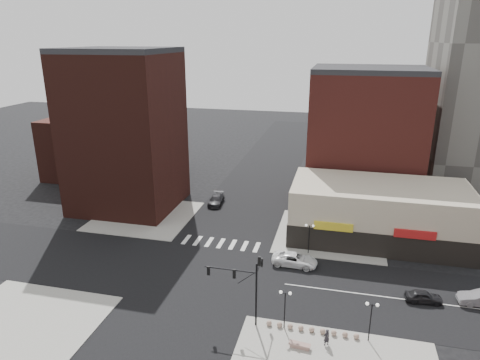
% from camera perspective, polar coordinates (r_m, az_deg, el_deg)
% --- Properties ---
extents(ground, '(240.00, 240.00, 0.00)m').
position_cam_1_polar(ground, '(53.41, -4.93, -12.33)').
color(ground, black).
rests_on(ground, ground).
extents(road_ew, '(200.00, 14.00, 0.02)m').
position_cam_1_polar(road_ew, '(53.40, -4.93, -12.32)').
color(road_ew, black).
rests_on(road_ew, ground).
extents(road_ns, '(14.00, 200.00, 0.02)m').
position_cam_1_polar(road_ns, '(53.40, -4.93, -12.32)').
color(road_ns, black).
rests_on(road_ns, ground).
extents(sidewalk_nw, '(15.00, 15.00, 0.12)m').
position_cam_1_polar(sidewalk_nw, '(70.43, -12.51, -4.70)').
color(sidewalk_nw, gray).
rests_on(sidewalk_nw, ground).
extents(sidewalk_ne, '(15.00, 15.00, 0.12)m').
position_cam_1_polar(sidewalk_ne, '(63.97, 11.81, -7.12)').
color(sidewalk_ne, gray).
rests_on(sidewalk_ne, ground).
extents(sidewalk_sw, '(15.00, 15.00, 0.12)m').
position_cam_1_polar(sidewalk_sw, '(49.48, -27.72, -17.37)').
color(sidewalk_sw, gray).
rests_on(sidewalk_sw, ground).
extents(building_nw, '(16.00, 15.00, 25.00)m').
position_cam_1_polar(building_nw, '(72.11, -15.08, 6.05)').
color(building_nw, '#391712').
rests_on(building_nw, ground).
extents(building_nw_low, '(20.00, 18.00, 12.00)m').
position_cam_1_polar(building_nw_low, '(92.98, -17.38, 4.45)').
color(building_nw_low, '#391712').
rests_on(building_nw_low, ground).
extents(building_ne_midrise, '(18.00, 15.00, 22.00)m').
position_cam_1_polar(building_ne_midrise, '(74.76, 16.27, 5.19)').
color(building_ne_midrise, maroon).
rests_on(building_ne_midrise, ground).
extents(building_ne_row, '(24.20, 12.20, 8.00)m').
position_cam_1_polar(building_ne_row, '(63.40, 17.91, -4.69)').
color(building_ne_row, '#B7AF91').
rests_on(building_ne_row, ground).
extents(traffic_signal, '(5.59, 3.09, 7.77)m').
position_cam_1_polar(traffic_signal, '(42.70, 1.00, -13.08)').
color(traffic_signal, black).
rests_on(traffic_signal, ground).
extents(street_lamp_se_a, '(1.22, 0.32, 4.16)m').
position_cam_1_polar(street_lamp_se_a, '(42.95, 6.03, -15.64)').
color(street_lamp_se_a, black).
rests_on(street_lamp_se_a, sidewalk_se).
extents(street_lamp_se_b, '(1.22, 0.32, 4.16)m').
position_cam_1_polar(street_lamp_se_b, '(42.96, 17.12, -16.47)').
color(street_lamp_se_b, black).
rests_on(street_lamp_se_b, sidewalk_se).
extents(street_lamp_ne, '(1.22, 0.32, 4.16)m').
position_cam_1_polar(street_lamp_ne, '(56.79, 9.23, -6.77)').
color(street_lamp_ne, black).
rests_on(street_lamp_ne, sidewalk_ne).
extents(bollard_row, '(8.94, 0.54, 0.54)m').
position_cam_1_polar(bollard_row, '(44.49, 9.55, -19.07)').
color(bollard_row, gray).
rests_on(bollard_row, sidewalk_se).
extents(white_suv, '(5.79, 2.87, 1.58)m').
position_cam_1_polar(white_suv, '(55.04, 7.31, -10.47)').
color(white_suv, white).
rests_on(white_suv, ground).
extents(dark_sedan_east, '(4.00, 1.89, 1.32)m').
position_cam_1_polar(dark_sedan_east, '(51.91, 23.28, -14.09)').
color(dark_sedan_east, black).
rests_on(dark_sedan_east, ground).
extents(dark_sedan_north, '(2.59, 5.54, 1.57)m').
position_cam_1_polar(dark_sedan_north, '(73.52, -3.18, -2.65)').
color(dark_sedan_north, black).
rests_on(dark_sedan_north, ground).
extents(pedestrian, '(0.75, 0.69, 1.71)m').
position_cam_1_polar(pedestrian, '(42.88, 11.47, -19.86)').
color(pedestrian, black).
rests_on(pedestrian, sidewalk_se).
extents(stone_bench, '(2.04, 0.81, 0.46)m').
position_cam_1_polar(stone_bench, '(42.58, 7.96, -21.00)').
color(stone_bench, gray).
rests_on(stone_bench, sidewalk_se).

